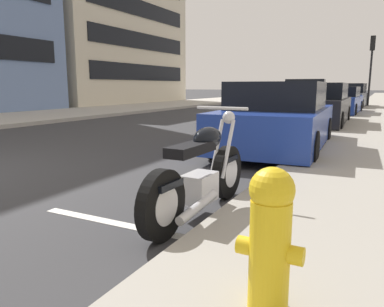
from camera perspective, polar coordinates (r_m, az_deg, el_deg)
sidewalk_far_curb at (r=19.83m, az=-14.70°, el=6.34°), size 120.00×5.00×0.14m
parking_stall_stripe at (r=3.70m, az=-9.17°, el=-11.05°), size 0.12×2.20×0.01m
parked_motorcycle at (r=3.85m, az=1.38°, el=-3.41°), size 2.07×0.62×1.12m
parked_car_behind_motorcycle at (r=7.89m, az=13.01°, el=5.11°), size 4.27×2.08×1.43m
parked_car_near_corner at (r=13.18m, az=18.86°, el=6.97°), size 4.64×1.90×1.45m
parked_car_at_intersection at (r=18.71m, az=21.64°, el=7.45°), size 4.66×1.92×1.32m
parked_car_second_in_row at (r=24.39m, az=23.08°, el=8.04°), size 4.60×2.00×1.50m
crossing_truck at (r=38.47m, az=17.02°, el=9.46°), size 2.33×5.12×2.00m
fire_hydrant at (r=2.06m, az=11.95°, el=-12.31°), size 0.24×0.36×0.80m
traffic_signal_near_corner at (r=25.62m, az=25.96°, el=13.39°), size 0.36×0.28×4.18m
townhouse_mid_block at (r=30.21m, az=-14.85°, el=17.42°), size 13.06×8.74×10.46m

